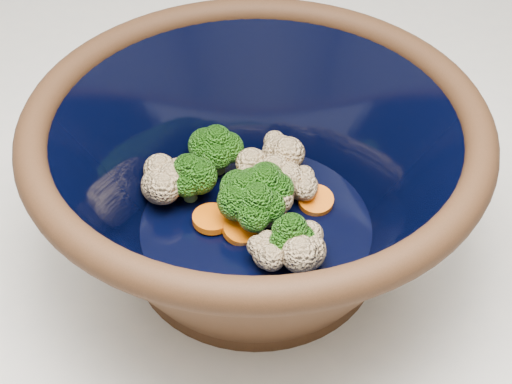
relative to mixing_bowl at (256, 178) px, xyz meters
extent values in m
cylinder|color=black|center=(0.00, 0.00, -0.08)|extent=(0.20, 0.20, 0.01)
torus|color=black|center=(0.00, 0.00, 0.05)|extent=(0.34, 0.34, 0.02)
cylinder|color=black|center=(0.00, 0.00, -0.05)|extent=(0.19, 0.19, 0.00)
cylinder|color=#608442|center=(-0.03, 0.06, -0.04)|extent=(0.01, 0.01, 0.02)
ellipsoid|color=#307616|center=(-0.03, 0.06, -0.02)|extent=(0.04, 0.04, 0.04)
cylinder|color=#608442|center=(-0.01, 0.00, -0.04)|extent=(0.01, 0.01, 0.02)
ellipsoid|color=#307616|center=(-0.01, 0.00, -0.02)|extent=(0.04, 0.04, 0.04)
cylinder|color=#608442|center=(-0.01, 0.01, -0.04)|extent=(0.01, 0.01, 0.02)
ellipsoid|color=#307616|center=(-0.01, 0.01, -0.02)|extent=(0.04, 0.04, 0.03)
cylinder|color=#608442|center=(0.00, 0.00, -0.04)|extent=(0.01, 0.01, 0.02)
ellipsoid|color=#307616|center=(0.00, 0.00, -0.02)|extent=(0.04, 0.04, 0.03)
cylinder|color=#608442|center=(0.00, -0.01, -0.04)|extent=(0.01, 0.01, 0.02)
ellipsoid|color=#307616|center=(0.00, -0.01, -0.02)|extent=(0.04, 0.04, 0.04)
cylinder|color=#608442|center=(0.03, -0.04, -0.04)|extent=(0.01, 0.01, 0.02)
ellipsoid|color=#307616|center=(0.03, -0.04, -0.02)|extent=(0.04, 0.04, 0.03)
cylinder|color=#608442|center=(-0.06, 0.03, -0.04)|extent=(0.01, 0.01, 0.02)
ellipsoid|color=#307616|center=(-0.06, 0.03, -0.02)|extent=(0.04, 0.04, 0.03)
cylinder|color=#608442|center=(0.01, 0.01, -0.04)|extent=(0.01, 0.01, 0.02)
ellipsoid|color=#307616|center=(0.01, 0.01, -0.02)|extent=(0.04, 0.04, 0.04)
sphere|color=beige|center=(0.00, 0.00, -0.03)|extent=(0.03, 0.03, 0.03)
sphere|color=beige|center=(0.04, -0.04, -0.03)|extent=(0.03, 0.03, 0.03)
sphere|color=beige|center=(-0.06, 0.04, -0.04)|extent=(0.03, 0.03, 0.03)
sphere|color=beige|center=(0.04, 0.03, -0.04)|extent=(0.03, 0.03, 0.03)
sphere|color=beige|center=(0.01, 0.00, -0.04)|extent=(0.03, 0.03, 0.03)
sphere|color=beige|center=(0.01, 0.01, -0.04)|extent=(0.03, 0.03, 0.03)
sphere|color=beige|center=(0.01, -0.04, -0.04)|extent=(0.03, 0.03, 0.03)
sphere|color=beige|center=(0.00, 0.04, -0.03)|extent=(0.03, 0.03, 0.03)
sphere|color=beige|center=(-0.08, 0.03, -0.03)|extent=(0.03, 0.03, 0.03)
sphere|color=beige|center=(0.02, 0.03, -0.03)|extent=(0.03, 0.03, 0.03)
sphere|color=beige|center=(0.02, 0.07, -0.03)|extent=(0.03, 0.03, 0.03)
sphere|color=beige|center=(0.01, 0.03, -0.04)|extent=(0.03, 0.03, 0.03)
cylinder|color=orange|center=(-0.01, 0.03, -0.04)|extent=(0.03, 0.03, 0.01)
cylinder|color=orange|center=(0.00, 0.01, -0.04)|extent=(0.03, 0.03, 0.01)
cylinder|color=orange|center=(-0.01, -0.01, -0.04)|extent=(0.03, 0.03, 0.01)
cylinder|color=orange|center=(0.05, 0.02, -0.04)|extent=(0.03, 0.03, 0.01)
cylinder|color=orange|center=(-0.04, 0.00, -0.04)|extent=(0.03, 0.03, 0.01)
camera|label=1|loc=(0.01, -0.41, 0.37)|focal=50.00mm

